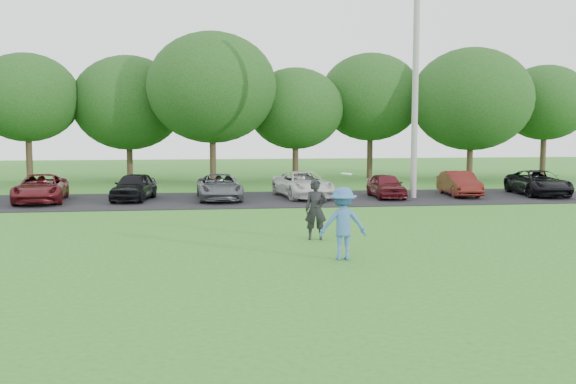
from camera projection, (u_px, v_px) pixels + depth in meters
name	position (u px, v px, depth m)	size (l,w,h in m)	color
ground	(306.00, 258.00, 15.98)	(100.00, 100.00, 0.00)	#2C7020
parking_lot	(261.00, 199.00, 28.80)	(32.00, 6.50, 0.03)	black
utility_pole	(415.00, 85.00, 28.87)	(0.28, 0.28, 10.27)	gray
frisbee_player	(343.00, 223.00, 15.71)	(1.20, 0.75, 2.17)	#3A67A5
camera_bystander	(316.00, 210.00, 18.49)	(0.70, 0.51, 1.75)	black
parked_cars	(257.00, 186.00, 28.76)	(28.37, 4.94, 1.25)	#B9BCC1
tree_row	(271.00, 99.00, 38.13)	(42.39, 9.85, 8.64)	#38281C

